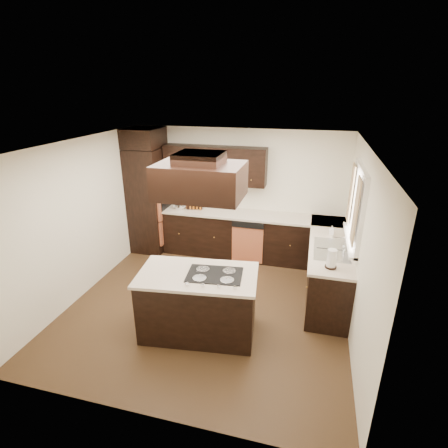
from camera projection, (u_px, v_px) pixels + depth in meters
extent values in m
cube|color=brown|center=(208.00, 304.00, 5.56)|extent=(4.20, 4.20, 0.02)
cube|color=white|center=(205.00, 144.00, 4.63)|extent=(4.20, 4.20, 0.02)
cube|color=white|center=(238.00, 192.00, 7.00)|extent=(4.20, 0.02, 2.50)
cube|color=white|center=(139.00, 318.00, 3.20)|extent=(4.20, 0.02, 2.50)
cube|color=white|center=(81.00, 219.00, 5.59)|extent=(0.02, 4.20, 2.50)
cube|color=white|center=(360.00, 247.00, 4.60)|extent=(0.02, 4.20, 2.50)
cube|color=black|center=(149.00, 200.00, 7.12)|extent=(0.65, 0.75, 2.12)
cube|color=#D06B44|center=(165.00, 199.00, 7.01)|extent=(0.05, 0.62, 0.78)
cube|color=black|center=(236.00, 235.00, 7.01)|extent=(2.93, 0.60, 0.88)
cube|color=black|center=(328.00, 267.00, 5.79)|extent=(0.60, 2.40, 0.88)
cube|color=beige|center=(236.00, 214.00, 6.83)|extent=(2.93, 0.63, 0.04)
cube|color=beige|center=(330.00, 241.00, 5.62)|extent=(0.63, 2.40, 0.04)
cube|color=black|center=(215.00, 165.00, 6.73)|extent=(2.00, 0.34, 0.72)
cube|color=#D06B44|center=(247.00, 245.00, 6.69)|extent=(0.60, 0.05, 0.72)
cube|color=white|center=(357.00, 206.00, 4.96)|extent=(0.06, 1.32, 1.12)
cube|color=white|center=(359.00, 206.00, 4.95)|extent=(0.00, 1.20, 1.00)
cube|color=beige|center=(356.00, 211.00, 4.58)|extent=(0.02, 0.34, 0.90)
cube|color=beige|center=(351.00, 194.00, 5.33)|extent=(0.02, 0.34, 0.90)
cube|color=silver|center=(331.00, 249.00, 5.29)|extent=(0.52, 0.84, 0.01)
cube|color=black|center=(198.00, 304.00, 4.79)|extent=(1.61, 1.00, 0.88)
cube|color=beige|center=(198.00, 275.00, 4.62)|extent=(1.67, 1.07, 0.04)
cube|color=black|center=(215.00, 275.00, 4.58)|extent=(0.77, 0.56, 0.01)
cube|color=black|center=(200.00, 181.00, 4.24)|extent=(1.05, 0.72, 0.42)
cube|color=black|center=(200.00, 158.00, 4.14)|extent=(0.55, 0.50, 0.13)
cylinder|color=silver|center=(179.00, 207.00, 6.99)|extent=(0.15, 0.15, 0.10)
cone|color=silver|center=(179.00, 199.00, 6.93)|extent=(0.13, 0.13, 0.26)
cube|color=black|center=(194.00, 203.00, 6.99)|extent=(0.33, 0.18, 0.27)
imported|color=white|center=(180.00, 207.00, 7.07)|extent=(0.29, 0.29, 0.07)
imported|color=white|center=(332.00, 230.00, 5.80)|extent=(0.08, 0.08, 0.16)
cylinder|color=white|center=(332.00, 259.00, 4.72)|extent=(0.16, 0.16, 0.27)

